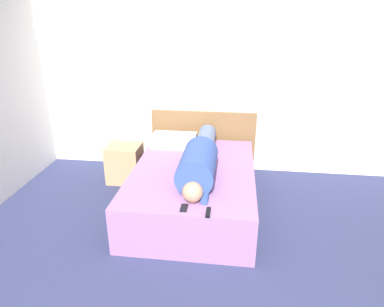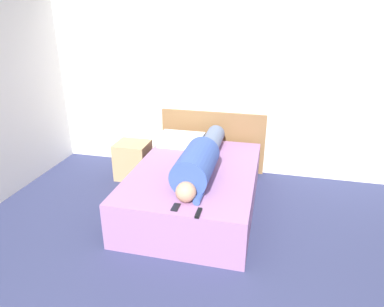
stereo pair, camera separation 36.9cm
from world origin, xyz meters
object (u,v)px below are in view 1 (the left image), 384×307
nightstand (125,163)px  cell_phone (184,208)px  pillow_near_headboard (174,140)px  bed (194,188)px  tv_remote (208,212)px  person_lying (200,159)px

nightstand → cell_phone: (1.04, -1.45, 0.25)m
nightstand → pillow_near_headboard: 0.75m
cell_phone → nightstand: bearing=125.6°
bed → tv_remote: 0.99m
bed → person_lying: bearing=-45.8°
person_lying → tv_remote: size_ratio=11.79×
pillow_near_headboard → cell_phone: size_ratio=4.52×
person_lying → cell_phone: (-0.06, -0.78, -0.16)m
bed → cell_phone: bearing=-88.8°
nightstand → pillow_near_headboard: (0.67, 0.12, 0.32)m
nightstand → pillow_near_headboard: pillow_near_headboard is taller
bed → tv_remote: tv_remote is taller
nightstand → tv_remote: (1.26, -1.51, 0.26)m
pillow_near_headboard → cell_phone: (0.37, -1.57, -0.06)m
nightstand → cell_phone: cell_phone is taller
cell_phone → person_lying: bearing=85.4°
bed → tv_remote: size_ratio=13.19×
nightstand → person_lying: size_ratio=0.29×
person_lying → pillow_near_headboard: size_ratio=3.01×
nightstand → person_lying: person_lying is taller
bed → nightstand: 1.18m
bed → cell_phone: 0.90m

